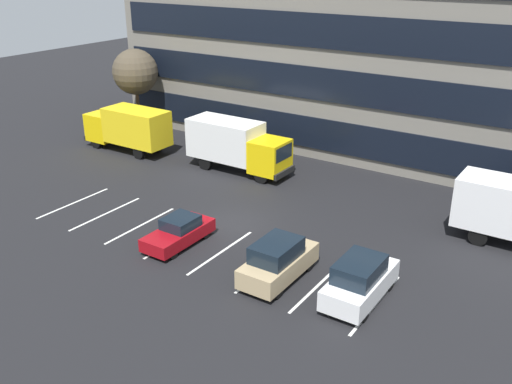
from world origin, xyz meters
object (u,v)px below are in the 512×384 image
at_px(suv_tan, 278,261).
at_px(box_truck_yellow_all, 128,127).
at_px(box_truck_yellow, 237,144).
at_px(sedan_maroon, 179,232).
at_px(suv_white, 360,280).
at_px(bare_tree, 135,72).

bearing_deg(suv_tan, box_truck_yellow_all, 153.33).
relative_size(box_truck_yellow, suv_tan, 1.69).
height_order(sedan_maroon, suv_tan, suv_tan).
bearing_deg(box_truck_yellow, box_truck_yellow_all, -173.92).
height_order(sedan_maroon, suv_white, suv_white).
distance_m(box_truck_yellow, sedan_maroon, 11.28).
relative_size(suv_white, bare_tree, 0.64).
relative_size(box_truck_yellow_all, suv_white, 1.62).
bearing_deg(sedan_maroon, suv_white, 2.24).
xyz_separation_m(box_truck_yellow_all, box_truck_yellow, (9.35, 1.00, 0.06)).
bearing_deg(bare_tree, suv_white, -26.91).
xyz_separation_m(box_truck_yellow, suv_white, (13.77, -10.16, -0.98)).
distance_m(box_truck_yellow, bare_tree, 13.00).
bearing_deg(suv_tan, box_truck_yellow, 132.88).
xyz_separation_m(box_truck_yellow_all, suv_white, (23.12, -9.16, -0.91)).
relative_size(suv_tan, suv_white, 1.00).
distance_m(box_truck_yellow, suv_tan, 14.60).
bearing_deg(sedan_maroon, bare_tree, 139.73).
bearing_deg(box_truck_yellow_all, box_truck_yellow, 6.08).
height_order(suv_tan, suv_white, suv_white).
height_order(box_truck_yellow, suv_white, box_truck_yellow).
distance_m(box_truck_yellow_all, box_truck_yellow, 9.41).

